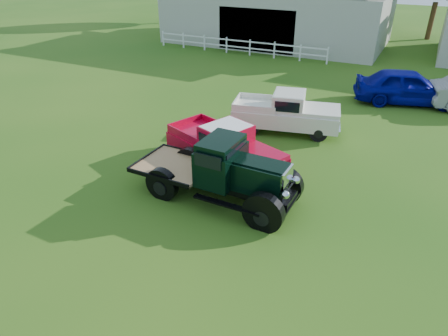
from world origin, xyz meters
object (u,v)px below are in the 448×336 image
at_px(white_pickup, 286,112).
at_px(misc_car_blue, 407,87).
at_px(vintage_flatbed, 218,169).
at_px(red_pickup, 224,147).

xyz_separation_m(white_pickup, misc_car_blue, (4.51, 6.40, 0.02)).
relative_size(vintage_flatbed, white_pickup, 1.13).
bearing_deg(misc_car_blue, vintage_flatbed, 144.19).
height_order(red_pickup, misc_car_blue, misc_car_blue).
height_order(vintage_flatbed, red_pickup, vintage_flatbed).
distance_m(vintage_flatbed, red_pickup, 2.01).
xyz_separation_m(red_pickup, white_pickup, (0.84, 4.43, -0.01)).
relative_size(red_pickup, misc_car_blue, 0.93).
bearing_deg(red_pickup, vintage_flatbed, -48.25).
relative_size(vintage_flatbed, misc_car_blue, 1.03).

